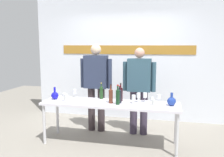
# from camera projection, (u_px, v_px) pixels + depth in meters

# --- Properties ---
(ground_plane) EXTENTS (10.00, 10.00, 0.00)m
(ground_plane) POSITION_uv_depth(u_px,v_px,m) (110.00, 144.00, 4.21)
(ground_plane) COLOR gray
(back_wall) EXTENTS (4.38, 0.11, 3.00)m
(back_wall) POSITION_uv_depth(u_px,v_px,m) (126.00, 55.00, 5.54)
(back_wall) COLOR white
(back_wall) RESTS_ON ground
(display_table) EXTENTS (2.36, 0.62, 0.74)m
(display_table) POSITION_uv_depth(u_px,v_px,m) (110.00, 106.00, 4.11)
(display_table) COLOR silver
(display_table) RESTS_ON ground
(decanter_blue_left) EXTENTS (0.13, 0.13, 0.22)m
(decanter_blue_left) POSITION_uv_depth(u_px,v_px,m) (55.00, 95.00, 4.35)
(decanter_blue_left) COLOR #1616B5
(decanter_blue_left) RESTS_ON display_table
(decanter_blue_right) EXTENTS (0.14, 0.14, 0.22)m
(decanter_blue_right) POSITION_uv_depth(u_px,v_px,m) (171.00, 101.00, 3.89)
(decanter_blue_right) COLOR navy
(decanter_blue_right) RESTS_ON display_table
(presenter_left) EXTENTS (0.64, 0.22, 1.73)m
(presenter_left) POSITION_uv_depth(u_px,v_px,m) (96.00, 82.00, 4.73)
(presenter_left) COLOR #32292C
(presenter_left) RESTS_ON ground
(presenter_right) EXTENTS (0.63, 0.22, 1.67)m
(presenter_right) POSITION_uv_depth(u_px,v_px,m) (139.00, 85.00, 4.55)
(presenter_right) COLOR #362E40
(presenter_right) RESTS_ON ground
(wine_bottle_0) EXTENTS (0.07, 0.07, 0.30)m
(wine_bottle_0) POSITION_uv_depth(u_px,v_px,m) (120.00, 96.00, 4.06)
(wine_bottle_0) COLOR black
(wine_bottle_0) RESTS_ON display_table
(wine_bottle_1) EXTENTS (0.07, 0.07, 0.30)m
(wine_bottle_1) POSITION_uv_depth(u_px,v_px,m) (101.00, 92.00, 4.38)
(wine_bottle_1) COLOR #1E3E1D
(wine_bottle_1) RESTS_ON display_table
(wine_bottle_2) EXTENTS (0.06, 0.06, 0.33)m
(wine_bottle_2) POSITION_uv_depth(u_px,v_px,m) (118.00, 96.00, 3.95)
(wine_bottle_2) COLOR black
(wine_bottle_2) RESTS_ON display_table
(wine_bottle_3) EXTENTS (0.07, 0.07, 0.32)m
(wine_bottle_3) POSITION_uv_depth(u_px,v_px,m) (121.00, 93.00, 4.20)
(wine_bottle_3) COLOR black
(wine_bottle_3) RESTS_ON display_table
(wine_bottle_4) EXTENTS (0.07, 0.07, 0.33)m
(wine_bottle_4) POSITION_uv_depth(u_px,v_px,m) (111.00, 95.00, 4.05)
(wine_bottle_4) COLOR #53271A
(wine_bottle_4) RESTS_ON display_table
(wine_glass_left_0) EXTENTS (0.06, 0.06, 0.16)m
(wine_glass_left_0) POSITION_uv_depth(u_px,v_px,m) (75.00, 92.00, 4.49)
(wine_glass_left_0) COLOR white
(wine_glass_left_0) RESTS_ON display_table
(wine_glass_left_1) EXTENTS (0.07, 0.07, 0.16)m
(wine_glass_left_1) POSITION_uv_depth(u_px,v_px,m) (66.00, 97.00, 4.02)
(wine_glass_left_1) COLOR white
(wine_glass_left_1) RESTS_ON display_table
(wine_glass_left_2) EXTENTS (0.07, 0.07, 0.14)m
(wine_glass_left_2) POSITION_uv_depth(u_px,v_px,m) (64.00, 95.00, 4.20)
(wine_glass_left_2) COLOR white
(wine_glass_left_2) RESTS_ON display_table
(wine_glass_right_0) EXTENTS (0.07, 0.07, 0.15)m
(wine_glass_right_0) POSITION_uv_depth(u_px,v_px,m) (134.00, 98.00, 4.02)
(wine_glass_right_0) COLOR white
(wine_glass_right_0) RESTS_ON display_table
(wine_glass_right_1) EXTENTS (0.06, 0.06, 0.14)m
(wine_glass_right_1) POSITION_uv_depth(u_px,v_px,m) (152.00, 99.00, 3.93)
(wine_glass_right_1) COLOR white
(wine_glass_right_1) RESTS_ON display_table
(wine_glass_right_2) EXTENTS (0.06, 0.06, 0.14)m
(wine_glass_right_2) POSITION_uv_depth(u_px,v_px,m) (153.00, 102.00, 3.69)
(wine_glass_right_2) COLOR white
(wine_glass_right_2) RESTS_ON display_table
(wine_glass_right_3) EXTENTS (0.06, 0.06, 0.16)m
(wine_glass_right_3) POSITION_uv_depth(u_px,v_px,m) (138.00, 96.00, 4.12)
(wine_glass_right_3) COLOR white
(wine_glass_right_3) RESTS_ON display_table
(wine_glass_right_4) EXTENTS (0.06, 0.06, 0.15)m
(wine_glass_right_4) POSITION_uv_depth(u_px,v_px,m) (159.00, 97.00, 4.05)
(wine_glass_right_4) COLOR white
(wine_glass_right_4) RESTS_ON display_table
(wine_glass_right_5) EXTENTS (0.07, 0.07, 0.17)m
(wine_glass_right_5) POSITION_uv_depth(u_px,v_px,m) (145.00, 95.00, 4.12)
(wine_glass_right_5) COLOR white
(wine_glass_right_5) RESTS_ON display_table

